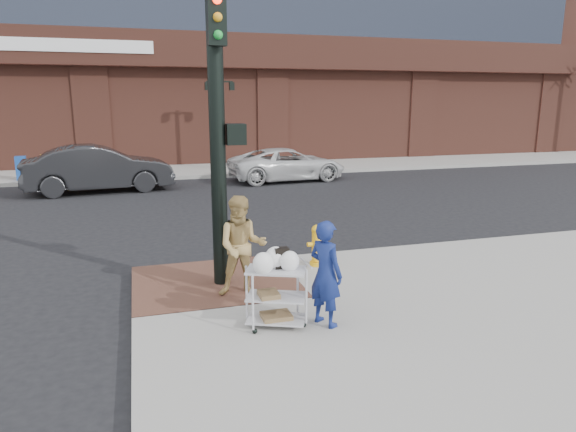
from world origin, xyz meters
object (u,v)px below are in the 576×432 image
object	(u,v)px
minivan_white	(287,164)
utility_cart	(276,291)
woman_blue	(326,273)
sedan_dark	(99,169)
pedestrian_tan	(242,246)
fire_hydrant	(317,245)
traffic_signal_pole	(219,126)
lamp_post	(220,114)

from	to	relation	value
minivan_white	utility_cart	distance (m)	14.29
woman_blue	minivan_white	world-z (taller)	woman_blue
sedan_dark	minivan_white	size ratio (longest dim) A/B	1.07
pedestrian_tan	fire_hydrant	size ratio (longest dim) A/B	2.05
traffic_signal_pole	pedestrian_tan	world-z (taller)	traffic_signal_pole
woman_blue	fire_hydrant	distance (m)	2.67
woman_blue	utility_cart	world-z (taller)	woman_blue
traffic_signal_pole	utility_cart	xyz separation A→B (m)	(0.43, -1.91, -2.17)
traffic_signal_pole	pedestrian_tan	size ratio (longest dim) A/B	3.06
minivan_white	sedan_dark	bearing A→B (deg)	89.91
minivan_white	fire_hydrant	size ratio (longest dim) A/B	6.00
woman_blue	sedan_dark	world-z (taller)	sedan_dark
woman_blue	fire_hydrant	xyz separation A→B (m)	(0.78, 2.53, -0.35)
woman_blue	utility_cart	distance (m)	0.73
traffic_signal_pole	sedan_dark	bearing A→B (deg)	103.28
minivan_white	fire_hydrant	distance (m)	11.60
lamp_post	traffic_signal_pole	world-z (taller)	traffic_signal_pole
lamp_post	woman_blue	size ratio (longest dim) A/B	2.65
woman_blue	fire_hydrant	bearing A→B (deg)	-44.90
woman_blue	pedestrian_tan	distance (m)	1.68
minivan_white	pedestrian_tan	bearing A→B (deg)	155.34
pedestrian_tan	fire_hydrant	distance (m)	2.04
fire_hydrant	lamp_post	bearing A→B (deg)	87.70
lamp_post	traffic_signal_pole	distance (m)	15.43
pedestrian_tan	minivan_white	distance (m)	13.15
utility_cart	pedestrian_tan	bearing A→B (deg)	99.49
sedan_dark	fire_hydrant	distance (m)	11.56
woman_blue	pedestrian_tan	xyz separation A→B (m)	(-0.89, 1.43, 0.06)
fire_hydrant	traffic_signal_pole	bearing A→B (deg)	-165.73
woman_blue	pedestrian_tan	bearing A→B (deg)	3.97
traffic_signal_pole	pedestrian_tan	distance (m)	1.98
lamp_post	traffic_signal_pole	xyz separation A→B (m)	(-2.48, -15.23, 0.21)
traffic_signal_pole	woman_blue	distance (m)	3.03
fire_hydrant	woman_blue	bearing A→B (deg)	-107.06
traffic_signal_pole	minivan_white	size ratio (longest dim) A/B	1.04
sedan_dark	lamp_post	bearing A→B (deg)	-57.82
woman_blue	minivan_white	size ratio (longest dim) A/B	0.31
pedestrian_tan	utility_cart	size ratio (longest dim) A/B	1.46
traffic_signal_pole	utility_cart	world-z (taller)	traffic_signal_pole
sedan_dark	minivan_white	xyz separation A→B (m)	(7.25, 0.63, -0.18)
traffic_signal_pole	fire_hydrant	size ratio (longest dim) A/B	6.26
woman_blue	fire_hydrant	size ratio (longest dim) A/B	1.89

